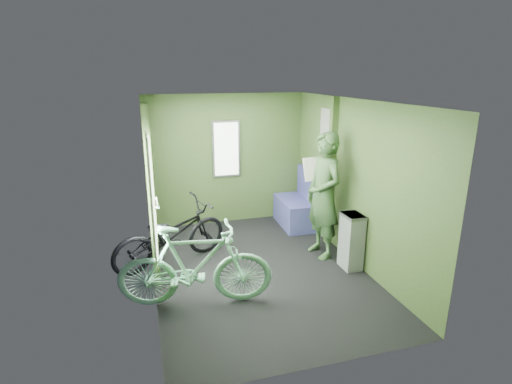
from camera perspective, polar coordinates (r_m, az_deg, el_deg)
The scene contains 6 objects.
room at distance 5.18m, azimuth -0.21°, elevation 3.34°, with size 4.00×4.02×2.31m.
bicycle_black at distance 5.93m, azimuth -11.72°, elevation -10.04°, with size 0.61×1.74×0.92m, color black.
bicycle_mint at distance 4.91m, azimuth -8.44°, elevation -15.92°, with size 0.50×1.77×1.06m, color #86D6AC.
passenger at distance 5.85m, azimuth 9.59°, elevation -0.52°, with size 0.52×0.74×1.85m.
waste_box at distance 5.71m, azimuth 13.47°, elevation -6.87°, with size 0.23×0.33×0.79m, color gray.
bench_seat at distance 7.16m, azimuth 5.83°, elevation -2.45°, with size 0.56×0.98×1.01m.
Camera 1 is at (-1.42, -4.81, 2.62)m, focal length 28.00 mm.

